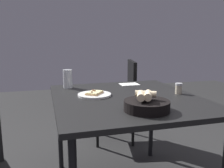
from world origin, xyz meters
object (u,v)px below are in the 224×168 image
Objects in this scene: dining_table at (126,105)px; pizza_plate at (94,94)px; bread_basket at (147,104)px; pepper_shaker at (179,89)px; chair_spare at (121,96)px; beer_glass at (68,80)px.

dining_table is 0.23m from pizza_plate.
bread_basket reaches higher than pepper_shaker.
pepper_shaker is 1.02m from chair_spare.
dining_table is 4.72× the size of pizza_plate.
chair_spare reaches higher than dining_table.
bread_basket is at bearing 115.61° from pizza_plate.
pepper_shaker is (-0.60, 0.11, 0.03)m from pizza_plate.
chair_spare reaches higher than pizza_plate.
chair_spare is (-0.64, -0.54, -0.30)m from beer_glass.
pepper_shaker is at bearing 149.81° from beer_glass.
dining_table is 0.36m from bread_basket.
dining_table is at bearing 157.45° from pizza_plate.
bread_basket is 0.51m from pepper_shaker.
pepper_shaker is at bearing 176.76° from dining_table.
bread_basket is 3.25× the size of pepper_shaker.
bread_basket is at bearing 115.20° from beer_glass.
bread_basket is 0.28× the size of chair_spare.
chair_spare is at bearing -102.13° from bread_basket.
chair_spare is (-0.28, -1.30, -0.27)m from bread_basket.
dining_table is 0.56m from beer_glass.
chair_spare is at bearing -119.24° from pizza_plate.
pizza_plate is 0.37m from beer_glass.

